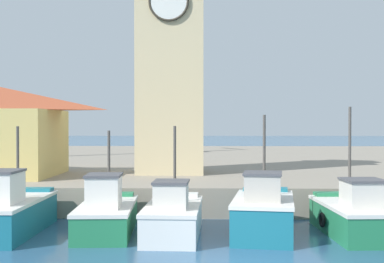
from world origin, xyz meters
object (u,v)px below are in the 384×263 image
Objects in this scene: fishing_boat_left_inner at (173,216)px; fishing_boat_center at (355,215)px; fishing_boat_far_left at (11,212)px; fishing_boat_mid_left at (263,212)px; fishing_boat_left_outer at (107,213)px; clock_tower at (171,43)px.

fishing_boat_center is at bearing 2.59° from fishing_boat_left_inner.
fishing_boat_left_inner is at bearing -1.81° from fishing_boat_far_left.
fishing_boat_left_inner reaches higher than fishing_boat_far_left.
fishing_boat_mid_left is at bearing -0.21° from fishing_boat_far_left.
fishing_boat_left_inner is (2.36, -0.44, -0.01)m from fishing_boat_left_outer.
fishing_boat_center is 14.15m from clock_tower.
fishing_boat_left_outer is 5.47m from fishing_boat_mid_left.
fishing_boat_left_inner is 1.01× the size of fishing_boat_mid_left.
fishing_boat_left_inner is at bearing -10.54° from fishing_boat_left_outer.
fishing_boat_far_left is 1.11× the size of fishing_boat_left_inner.
clock_tower is at bearing 125.32° from fishing_boat_center.
fishing_boat_mid_left is (8.76, -0.03, 0.02)m from fishing_boat_far_left.
fishing_boat_far_left is 1.12× the size of fishing_boat_mid_left.
fishing_boat_left_inner is 12.57m from clock_tower.
fishing_boat_left_inner reaches higher than fishing_boat_left_outer.
fishing_boat_center is (8.64, -0.16, -0.01)m from fishing_boat_left_outer.
clock_tower reaches higher than fishing_boat_left_outer.
fishing_boat_left_outer is 1.01× the size of fishing_boat_center.
fishing_boat_center is at bearing -1.03° from fishing_boat_left_outer.
fishing_boat_left_outer is at bearing 4.53° from fishing_boat_far_left.
clock_tower is at bearing 110.81° from fishing_boat_mid_left.
fishing_boat_left_outer is at bearing 169.46° from fishing_boat_left_inner.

